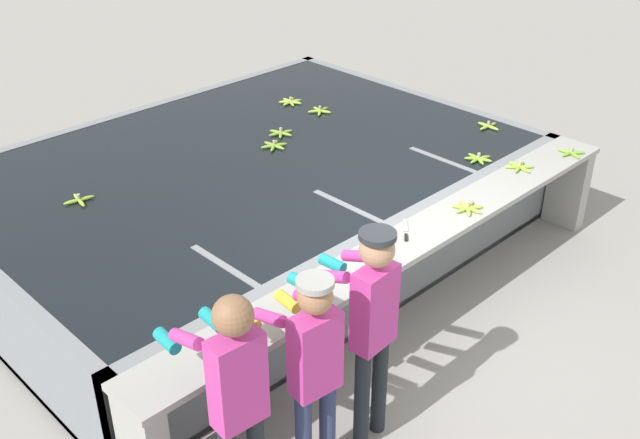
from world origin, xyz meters
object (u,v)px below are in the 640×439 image
object	(u,v)px
worker_2	(370,318)
banana_bunch_ledge_0	(519,167)
banana_bunch_ledge_1	(468,208)
worker_1	(312,363)
banana_bunch_floating_5	(488,126)
banana_bunch_floating_4	(274,145)
banana_bunch_floating_6	(281,133)
knife_0	(406,233)
worker_0	(235,393)
banana_bunch_floating_0	(291,102)
banana_bunch_ledge_2	(571,153)
banana_bunch_floating_3	(320,111)
banana_bunch_floating_1	(79,200)
knife_1	(374,266)
banana_bunch_floating_2	(478,158)

from	to	relation	value
worker_2	banana_bunch_ledge_0	xyz separation A→B (m)	(2.91, 0.68, -0.11)
banana_bunch_ledge_0	banana_bunch_ledge_1	world-z (taller)	same
worker_1	banana_bunch_floating_5	world-z (taller)	worker_1
worker_1	banana_bunch_floating_4	xyz separation A→B (m)	(2.11, 2.74, -0.05)
banana_bunch_floating_6	knife_0	distance (m)	2.36
worker_0	banana_bunch_floating_0	world-z (taller)	worker_0
banana_bunch_ledge_2	banana_bunch_ledge_0	bearing A→B (deg)	164.42
worker_1	banana_bunch_floating_3	xyz separation A→B (m)	(3.12, 3.10, -0.05)
worker_1	banana_bunch_ledge_2	bearing A→B (deg)	7.06
banana_bunch_floating_5	banana_bunch_floating_6	world-z (taller)	same
banana_bunch_floating_0	banana_bunch_ledge_0	size ratio (longest dim) A/B	1.00
banana_bunch_floating_1	banana_bunch_floating_4	distance (m)	2.05
worker_2	banana_bunch_ledge_0	bearing A→B (deg)	13.24
worker_2	knife_1	bearing A→B (deg)	39.56
banana_bunch_floating_6	knife_0	size ratio (longest dim) A/B	0.99
banana_bunch_floating_1	banana_bunch_ledge_1	distance (m)	3.43
worker_1	banana_bunch_floating_5	distance (m)	4.37
banana_bunch_floating_2	knife_0	distance (m)	1.68
worker_0	banana_bunch_floating_6	size ratio (longest dim) A/B	6.26
worker_2	banana_bunch_ledge_0	size ratio (longest dim) A/B	6.14
banana_bunch_ledge_1	knife_1	world-z (taller)	banana_bunch_ledge_1
banana_bunch_floating_0	knife_1	distance (m)	3.58
banana_bunch_ledge_0	worker_0	bearing A→B (deg)	-171.15
worker_1	banana_bunch_floating_5	bearing A→B (deg)	19.98
worker_0	worker_1	bearing A→B (deg)	-6.98
banana_bunch_floating_0	banana_bunch_floating_1	size ratio (longest dim) A/B	1.00
banana_bunch_floating_3	banana_bunch_ledge_0	world-z (taller)	banana_bunch_ledge_0
banana_bunch_floating_3	banana_bunch_floating_6	xyz separation A→B (m)	(-0.74, -0.16, -0.00)
banana_bunch_floating_5	knife_0	xyz separation A→B (m)	(-2.39, -0.83, -0.01)
worker_1	knife_0	world-z (taller)	worker_1
worker_2	banana_bunch_floating_2	xyz separation A→B (m)	(2.80, 1.08, -0.11)
worker_1	banana_bunch_floating_6	bearing A→B (deg)	50.99
banana_bunch_floating_4	banana_bunch_floating_6	bearing A→B (deg)	36.23
banana_bunch_floating_1	banana_bunch_ledge_1	xyz separation A→B (m)	(2.33, -2.51, 0.00)
banana_bunch_floating_4	banana_bunch_ledge_0	world-z (taller)	banana_bunch_ledge_0
banana_bunch_floating_0	banana_bunch_ledge_1	bearing A→B (deg)	-102.45
banana_bunch_ledge_1	knife_1	bearing A→B (deg)	-178.36
worker_0	banana_bunch_floating_3	xyz separation A→B (m)	(3.67, 3.03, -0.12)
worker_2	banana_bunch_floating_1	bearing A→B (deg)	98.47
worker_1	knife_1	world-z (taller)	worker_1
worker_0	worker_1	world-z (taller)	worker_0
worker_1	banana_bunch_ledge_1	xyz separation A→B (m)	(2.42, 0.55, -0.04)
banana_bunch_floating_0	banana_bunch_ledge_2	distance (m)	3.21
banana_bunch_ledge_2	banana_bunch_ledge_1	bearing A→B (deg)	178.48
banana_bunch_floating_2	knife_0	bearing A→B (deg)	-165.48
banana_bunch_floating_2	banana_bunch_ledge_0	xyz separation A→B (m)	(0.11, -0.39, 0.00)
worker_0	banana_bunch_floating_4	xyz separation A→B (m)	(2.66, 2.67, -0.12)
banana_bunch_floating_3	banana_bunch_floating_4	size ratio (longest dim) A/B	0.98
banana_bunch_ledge_2	banana_bunch_floating_1	bearing A→B (deg)	147.54
worker_0	banana_bunch_floating_0	xyz separation A→B (m)	(3.63, 3.48, -0.12)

